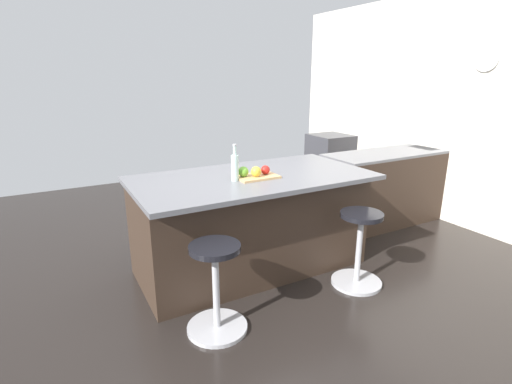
% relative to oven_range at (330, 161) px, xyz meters
% --- Properties ---
extents(ground_plane, '(7.78, 7.78, 0.00)m').
position_rel_oven_range_xyz_m(ground_plane, '(2.64, 1.94, -0.43)').
color(ground_plane, black).
extents(interior_partition_left, '(0.15, 5.85, 2.75)m').
position_rel_oven_range_xyz_m(interior_partition_left, '(-0.35, 1.94, 0.95)').
color(interior_partition_left, silver).
rests_on(interior_partition_left, ground_plane).
extents(sink_cabinet, '(2.48, 0.60, 1.17)m').
position_rel_oven_range_xyz_m(sink_cabinet, '(-0.00, 1.59, 0.02)').
color(sink_cabinet, '#38281E').
rests_on(sink_cabinet, ground_plane).
extents(oven_range, '(0.60, 0.61, 0.86)m').
position_rel_oven_range_xyz_m(oven_range, '(0.00, 0.00, 0.00)').
color(oven_range, '#38383D').
rests_on(oven_range, ground_plane).
extents(kitchen_island, '(2.12, 1.10, 0.92)m').
position_rel_oven_range_xyz_m(kitchen_island, '(2.45, 1.85, 0.03)').
color(kitchen_island, '#38281E').
rests_on(kitchen_island, ground_plane).
extents(stool_by_window, '(0.44, 0.44, 0.67)m').
position_rel_oven_range_xyz_m(stool_by_window, '(1.78, 2.58, -0.11)').
color(stool_by_window, '#B7B7BC').
rests_on(stool_by_window, ground_plane).
extents(stool_middle, '(0.44, 0.44, 0.67)m').
position_rel_oven_range_xyz_m(stool_middle, '(3.12, 2.58, -0.11)').
color(stool_middle, '#B7B7BC').
rests_on(stool_middle, ground_plane).
extents(cutting_board, '(0.36, 0.24, 0.02)m').
position_rel_oven_range_xyz_m(cutting_board, '(2.46, 1.98, 0.50)').
color(cutting_board, tan).
rests_on(cutting_board, kitchen_island).
extents(apple_red, '(0.08, 0.08, 0.08)m').
position_rel_oven_range_xyz_m(apple_red, '(2.36, 1.97, 0.55)').
color(apple_red, red).
rests_on(apple_red, cutting_board).
extents(apple_yellow, '(0.09, 0.09, 0.09)m').
position_rel_oven_range_xyz_m(apple_yellow, '(2.48, 2.00, 0.55)').
color(apple_yellow, gold).
rests_on(apple_yellow, cutting_board).
extents(apple_green, '(0.09, 0.09, 0.09)m').
position_rel_oven_range_xyz_m(apple_green, '(2.57, 1.96, 0.55)').
color(apple_green, '#609E2D').
rests_on(apple_green, cutting_board).
extents(water_bottle, '(0.06, 0.06, 0.31)m').
position_rel_oven_range_xyz_m(water_bottle, '(2.66, 1.97, 0.61)').
color(water_bottle, silver).
rests_on(water_bottle, kitchen_island).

